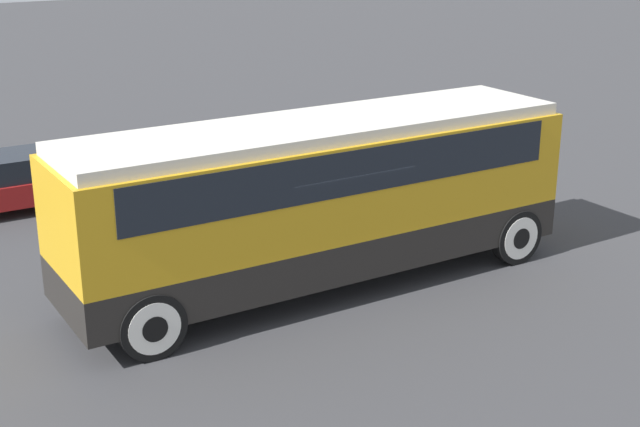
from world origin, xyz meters
The scene contains 4 objects.
ground_plane centered at (0.00, 0.00, 0.00)m, with size 120.00×120.00×0.00m, color #38383A.
tour_bus centered at (0.10, 0.00, 1.95)m, with size 9.85×2.53×3.23m.
parked_car_near centered at (4.81, 7.86, 0.69)m, with size 4.04×1.81×1.36m.
parked_car_mid centered at (-3.74, 7.77, 0.68)m, with size 4.69×1.81×1.37m.
Camera 1 is at (-8.27, -13.46, 6.84)m, focal length 50.00 mm.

